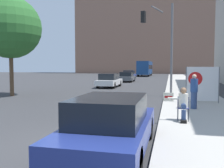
% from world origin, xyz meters
% --- Properties ---
extents(ground_plane, '(160.00, 160.00, 0.00)m').
position_xyz_m(ground_plane, '(0.00, 0.00, 0.00)').
color(ground_plane, '#38383A').
extents(sidewalk_curb, '(3.60, 90.00, 0.15)m').
position_xyz_m(sidewalk_curb, '(4.01, 15.00, 0.08)').
color(sidewalk_curb, '#B7B2A8').
rests_on(sidewalk_curb, ground_plane).
extents(building_backdrop_far, '(52.00, 12.00, 36.61)m').
position_xyz_m(building_backdrop_far, '(-2.00, 77.19, 18.31)').
color(building_backdrop_far, '#936B56').
rests_on(building_backdrop_far, ground_plane).
extents(seated_protester, '(0.91, 0.77, 1.20)m').
position_xyz_m(seated_protester, '(3.04, 3.07, 0.79)').
color(seated_protester, '#474C56').
rests_on(seated_protester, sidewalk_curb).
extents(jogger_on_sidewalk, '(0.34, 0.34, 1.60)m').
position_xyz_m(jogger_on_sidewalk, '(3.67, 5.88, 0.96)').
color(jogger_on_sidewalk, '#334775').
rests_on(jogger_on_sidewalk, sidewalk_curb).
extents(protest_banner, '(1.74, 0.06, 1.95)m').
position_xyz_m(protest_banner, '(4.27, 8.00, 1.18)').
color(protest_banner, slate).
rests_on(protest_banner, sidewalk_curb).
extents(traffic_light_pole, '(2.35, 2.12, 6.36)m').
position_xyz_m(traffic_light_pole, '(1.92, 12.18, 4.35)').
color(traffic_light_pole, slate).
rests_on(traffic_light_pole, sidewalk_curb).
extents(parked_car_curbside, '(1.79, 4.43, 1.39)m').
position_xyz_m(parked_car_curbside, '(1.20, -0.41, 0.70)').
color(parked_car_curbside, navy).
rests_on(parked_car_curbside, ground_plane).
extents(car_on_road_nearest, '(1.84, 4.69, 1.42)m').
position_xyz_m(car_on_road_nearest, '(-3.51, 18.58, 0.71)').
color(car_on_road_nearest, white).
rests_on(car_on_road_nearest, ground_plane).
extents(car_on_road_midblock, '(1.86, 4.52, 1.40)m').
position_xyz_m(car_on_road_midblock, '(-3.33, 28.14, 0.70)').
color(car_on_road_midblock, '#565B60').
rests_on(car_on_road_midblock, ground_plane).
extents(car_on_road_distant, '(1.90, 4.29, 1.45)m').
position_xyz_m(car_on_road_distant, '(-4.25, 35.69, 0.72)').
color(car_on_road_distant, navy).
rests_on(car_on_road_distant, ground_plane).
extents(car_on_road_far_lane, '(1.79, 4.59, 1.44)m').
position_xyz_m(car_on_road_far_lane, '(-5.47, 42.70, 0.72)').
color(car_on_road_far_lane, white).
rests_on(car_on_road_far_lane, ground_plane).
extents(city_bus_on_road, '(2.55, 11.17, 3.32)m').
position_xyz_m(city_bus_on_road, '(-3.05, 50.79, 1.90)').
color(city_bus_on_road, navy).
rests_on(city_bus_on_road, ground_plane).
extents(street_tree_near_curb, '(4.35, 4.35, 7.04)m').
position_xyz_m(street_tree_near_curb, '(-8.52, 9.56, 4.86)').
color(street_tree_near_curb, brown).
rests_on(street_tree_near_curb, ground_plane).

